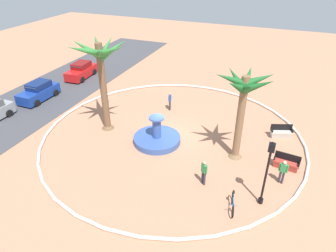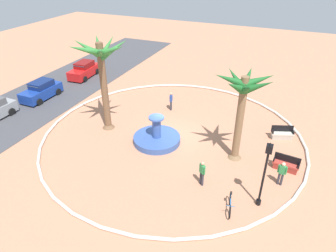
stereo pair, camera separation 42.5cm
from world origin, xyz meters
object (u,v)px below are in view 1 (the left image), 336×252
(bicycle_red_frame, at_px, (233,204))
(person_cyclist_helmet, at_px, (283,171))
(bench_east, at_px, (281,133))
(person_cyclist_photo, at_px, (170,100))
(lamppost, at_px, (267,169))
(palm_tree_near_fountain, at_px, (100,64))
(bench_west, at_px, (286,164))
(palm_tree_by_curb, at_px, (243,97))
(parked_car_second, at_px, (39,92))
(fountain, at_px, (157,138))
(parked_car_third, at_px, (81,71))
(person_pedestrian_stroll, at_px, (204,171))

(bicycle_red_frame, bearing_deg, person_cyclist_helmet, -35.26)
(bench_east, bearing_deg, person_cyclist_photo, 83.66)
(lamppost, distance_m, person_cyclist_photo, 12.45)
(palm_tree_near_fountain, distance_m, person_cyclist_photo, 7.33)
(bench_east, height_order, bench_west, same)
(bench_east, distance_m, lamppost, 7.88)
(palm_tree_by_curb, height_order, parked_car_second, palm_tree_by_curb)
(person_cyclist_photo, bearing_deg, bench_east, -96.34)
(fountain, height_order, parked_car_third, fountain)
(person_cyclist_photo, relative_size, parked_car_third, 0.40)
(bench_west, bearing_deg, fountain, 91.97)
(fountain, bearing_deg, person_pedestrian_stroll, -125.56)
(palm_tree_by_curb, xyz_separation_m, parked_car_third, (8.37, 18.53, -3.71))
(bench_east, bearing_deg, person_cyclist_helmet, -176.23)
(lamppost, xyz_separation_m, bicycle_red_frame, (-1.05, 1.36, -2.03))
(bench_east, xyz_separation_m, parked_car_second, (-1.55, 21.54, 0.43))
(person_pedestrian_stroll, bearing_deg, person_cyclist_photo, 33.23)
(bench_east, bearing_deg, parked_car_third, 77.77)
(bicycle_red_frame, distance_m, person_cyclist_helmet, 3.97)
(palm_tree_by_curb, xyz_separation_m, bench_west, (-0.03, -3.27, -4.14))
(bench_west, bearing_deg, person_pedestrian_stroll, 127.48)
(palm_tree_by_curb, distance_m, bicycle_red_frame, 6.41)
(palm_tree_near_fountain, xyz_separation_m, bench_east, (3.77, -12.77, -4.96))
(bench_east, relative_size, person_cyclist_helmet, 1.03)
(lamppost, bearing_deg, person_pedestrian_stroll, 84.58)
(palm_tree_by_curb, relative_size, bench_east, 3.65)
(palm_tree_by_curb, xyz_separation_m, bicycle_red_frame, (-4.87, -0.79, -4.10))
(parked_car_second, bearing_deg, parked_car_third, -2.83)
(palm_tree_near_fountain, height_order, person_cyclist_helmet, palm_tree_near_fountain)
(person_pedestrian_stroll, distance_m, parked_car_second, 18.48)
(lamppost, relative_size, person_pedestrian_stroll, 2.43)
(palm_tree_by_curb, relative_size, person_cyclist_photo, 3.70)
(palm_tree_by_curb, distance_m, parked_car_third, 20.67)
(fountain, xyz_separation_m, lamppost, (-3.48, -7.83, 2.11))
(fountain, xyz_separation_m, palm_tree_by_curb, (0.34, -5.68, 4.18))
(bicycle_red_frame, height_order, person_cyclist_photo, person_cyclist_photo)
(bench_east, bearing_deg, parked_car_second, 94.10)
(bench_west, relative_size, person_cyclist_photo, 1.00)
(lamppost, bearing_deg, bicycle_red_frame, 127.55)
(fountain, distance_m, person_cyclist_helmet, 8.86)
(fountain, bearing_deg, person_cyclist_helmet, -98.56)
(parked_car_second, bearing_deg, bench_west, -95.80)
(bicycle_red_frame, bearing_deg, palm_tree_near_fountain, 65.88)
(palm_tree_by_curb, relative_size, lamppost, 1.48)
(palm_tree_by_curb, bearing_deg, fountain, 93.38)
(fountain, bearing_deg, parked_car_third, 55.90)
(person_cyclist_photo, height_order, parked_car_second, parked_car_second)
(palm_tree_by_curb, xyz_separation_m, parked_car_second, (2.22, 18.83, -3.71))
(fountain, bearing_deg, bench_west, -88.03)
(bench_west, distance_m, person_pedestrian_stroll, 5.73)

